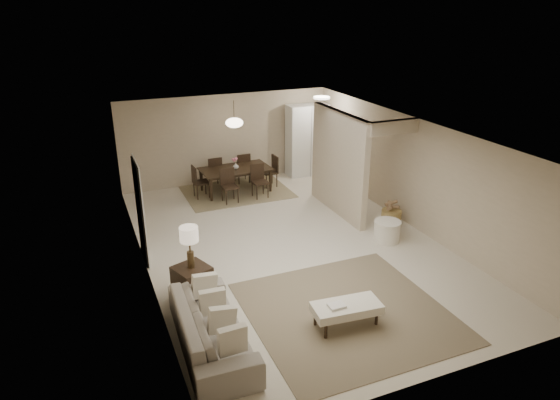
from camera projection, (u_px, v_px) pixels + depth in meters
name	position (u px, v px, depth m)	size (l,w,h in m)	color
floor	(290.00, 245.00, 10.70)	(9.00, 9.00, 0.00)	beige
ceiling	(291.00, 131.00, 9.77)	(9.00, 9.00, 0.00)	white
back_wall	(227.00, 139.00, 14.10)	(6.00, 6.00, 0.00)	tan
left_wall	(142.00, 212.00, 9.17)	(9.00, 9.00, 0.00)	tan
right_wall	(412.00, 172.00, 11.31)	(9.00, 9.00, 0.00)	tan
partition	(339.00, 163.00, 11.95)	(0.15, 2.50, 2.50)	tan
doorway	(140.00, 212.00, 9.78)	(0.04, 0.90, 2.04)	black
pantry_cabinet	(307.00, 140.00, 14.71)	(1.20, 0.55, 2.10)	white
flush_light	(322.00, 98.00, 13.35)	(0.44, 0.44, 0.05)	white
living_rug	(347.00, 312.00, 8.38)	(3.20, 3.20, 0.01)	brown
sofa	(211.00, 328.00, 7.42)	(0.92, 2.36, 0.69)	gray
ottoman_bench	(346.00, 308.00, 7.94)	(1.14, 0.60, 0.39)	silver
side_table	(192.00, 282.00, 8.69)	(0.55, 0.55, 0.61)	black
table_lamp	(189.00, 238.00, 8.37)	(0.32, 0.32, 0.76)	#48361E
round_pouf	(387.00, 231.00, 10.81)	(0.58, 0.58, 0.45)	silver
wicker_basket	(391.00, 218.00, 11.54)	(0.46, 0.46, 0.39)	olive
dining_rug	(237.00, 191.00, 13.68)	(2.80, 2.10, 0.01)	#7A6C4C
dining_table	(236.00, 180.00, 13.56)	(1.87, 1.05, 0.66)	black
dining_chairs	(236.00, 176.00, 13.52)	(2.38, 1.77, 0.88)	black
vase	(236.00, 166.00, 13.41)	(0.16, 0.16, 0.16)	silver
yellow_mat	(341.00, 192.00, 13.61)	(0.98, 0.60, 0.01)	yellow
pendant_light	(234.00, 123.00, 12.97)	(0.46, 0.46, 0.71)	#48361E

